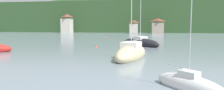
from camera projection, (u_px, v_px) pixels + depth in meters
wooded_hillside at (156, 21)px, 119.01m from camera, size 352.00×56.36×36.63m
shore_building_west at (67, 24)px, 87.11m from camera, size 4.40×4.44×8.19m
shore_building_westcentral at (134, 27)px, 82.46m from camera, size 3.48×3.19×5.43m
shore_building_central at (158, 26)px, 81.38m from camera, size 4.91×3.95×6.17m
sailboat_far_1 at (140, 43)px, 33.27m from camera, size 7.16×7.48×9.98m
sailboat_mid_2 at (131, 53)px, 20.49m from camera, size 4.04×7.37×8.05m
sailboat_near_3 at (189, 84)px, 10.53m from camera, size 3.57×3.63×5.81m
mooring_buoy_mid at (96, 47)px, 31.52m from camera, size 0.38×0.38×0.38m
mooring_buoy_far at (106, 37)px, 55.61m from camera, size 0.40×0.40×0.40m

